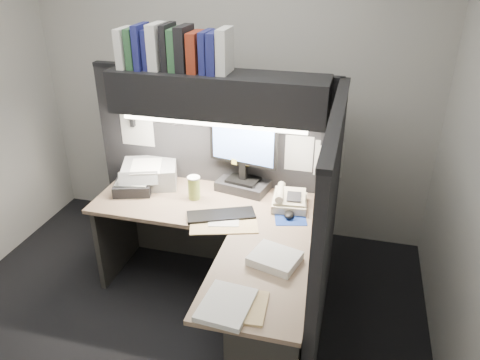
{
  "coord_description": "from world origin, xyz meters",
  "views": [
    {
      "loc": [
        1.08,
        -2.29,
        2.44
      ],
      "look_at": [
        0.35,
        0.51,
        0.97
      ],
      "focal_mm": 35.0,
      "sensor_mm": 36.0,
      "label": 1
    }
  ],
  "objects_px": {
    "monitor": "(243,163)",
    "telephone": "(290,201)",
    "desk": "(231,289)",
    "keyboard": "(221,215)",
    "overhead_shelf": "(218,94)",
    "coffee_cup": "(194,188)",
    "notebook_stack": "(133,187)",
    "printer": "(150,174)"
  },
  "relations": [
    {
      "from": "keyboard",
      "to": "printer",
      "type": "bearing_deg",
      "value": 129.41
    },
    {
      "from": "desk",
      "to": "notebook_stack",
      "type": "relative_size",
      "value": 6.13
    },
    {
      "from": "notebook_stack",
      "to": "monitor",
      "type": "bearing_deg",
      "value": 16.53
    },
    {
      "from": "desk",
      "to": "keyboard",
      "type": "height_order",
      "value": "keyboard"
    },
    {
      "from": "coffee_cup",
      "to": "overhead_shelf",
      "type": "bearing_deg",
      "value": 44.86
    },
    {
      "from": "overhead_shelf",
      "to": "coffee_cup",
      "type": "bearing_deg",
      "value": -135.14
    },
    {
      "from": "overhead_shelf",
      "to": "printer",
      "type": "xyz_separation_m",
      "value": [
        -0.57,
        -0.01,
        -0.69
      ]
    },
    {
      "from": "printer",
      "to": "desk",
      "type": "bearing_deg",
      "value": -60.34
    },
    {
      "from": "overhead_shelf",
      "to": "keyboard",
      "type": "xyz_separation_m",
      "value": [
        0.12,
        -0.36,
        -0.76
      ]
    },
    {
      "from": "keyboard",
      "to": "printer",
      "type": "xyz_separation_m",
      "value": [
        -0.69,
        0.35,
        0.07
      ]
    },
    {
      "from": "overhead_shelf",
      "to": "telephone",
      "type": "bearing_deg",
      "value": -10.29
    },
    {
      "from": "printer",
      "to": "telephone",
      "type": "bearing_deg",
      "value": -24.72
    },
    {
      "from": "keyboard",
      "to": "coffee_cup",
      "type": "distance_m",
      "value": 0.35
    },
    {
      "from": "desk",
      "to": "monitor",
      "type": "relative_size",
      "value": 2.92
    },
    {
      "from": "monitor",
      "to": "keyboard",
      "type": "height_order",
      "value": "monitor"
    },
    {
      "from": "monitor",
      "to": "coffee_cup",
      "type": "distance_m",
      "value": 0.41
    },
    {
      "from": "notebook_stack",
      "to": "printer",
      "type": "bearing_deg",
      "value": 68.47
    },
    {
      "from": "telephone",
      "to": "notebook_stack",
      "type": "bearing_deg",
      "value": 177.98
    },
    {
      "from": "overhead_shelf",
      "to": "notebook_stack",
      "type": "height_order",
      "value": "overhead_shelf"
    },
    {
      "from": "overhead_shelf",
      "to": "coffee_cup",
      "type": "distance_m",
      "value": 0.72
    },
    {
      "from": "telephone",
      "to": "notebook_stack",
      "type": "relative_size",
      "value": 0.92
    },
    {
      "from": "overhead_shelf",
      "to": "telephone",
      "type": "relative_size",
      "value": 6.07
    },
    {
      "from": "monitor",
      "to": "overhead_shelf",
      "type": "bearing_deg",
      "value": -146.95
    },
    {
      "from": "desk",
      "to": "printer",
      "type": "distance_m",
      "value": 1.21
    },
    {
      "from": "desk",
      "to": "keyboard",
      "type": "bearing_deg",
      "value": 114.82
    },
    {
      "from": "keyboard",
      "to": "coffee_cup",
      "type": "bearing_deg",
      "value": 119.11
    },
    {
      "from": "monitor",
      "to": "telephone",
      "type": "xyz_separation_m",
      "value": [
        0.39,
        -0.17,
        -0.18
      ]
    },
    {
      "from": "monitor",
      "to": "telephone",
      "type": "height_order",
      "value": "monitor"
    },
    {
      "from": "printer",
      "to": "notebook_stack",
      "type": "relative_size",
      "value": 1.49
    },
    {
      "from": "overhead_shelf",
      "to": "printer",
      "type": "bearing_deg",
      "value": -179.46
    },
    {
      "from": "overhead_shelf",
      "to": "printer",
      "type": "distance_m",
      "value": 0.9
    },
    {
      "from": "desk",
      "to": "overhead_shelf",
      "type": "height_order",
      "value": "overhead_shelf"
    },
    {
      "from": "monitor",
      "to": "coffee_cup",
      "type": "height_order",
      "value": "monitor"
    },
    {
      "from": "keyboard",
      "to": "telephone",
      "type": "xyz_separation_m",
      "value": [
        0.44,
        0.26,
        0.04
      ]
    },
    {
      "from": "desk",
      "to": "keyboard",
      "type": "relative_size",
      "value": 3.59
    },
    {
      "from": "monitor",
      "to": "telephone",
      "type": "relative_size",
      "value": 2.28
    },
    {
      "from": "desk",
      "to": "notebook_stack",
      "type": "height_order",
      "value": "notebook_stack"
    },
    {
      "from": "monitor",
      "to": "printer",
      "type": "relative_size",
      "value": 1.4
    },
    {
      "from": "coffee_cup",
      "to": "printer",
      "type": "xyz_separation_m",
      "value": [
        -0.42,
        0.15,
        -0.0
      ]
    },
    {
      "from": "desk",
      "to": "telephone",
      "type": "height_order",
      "value": "telephone"
    },
    {
      "from": "overhead_shelf",
      "to": "keyboard",
      "type": "relative_size",
      "value": 3.28
    },
    {
      "from": "telephone",
      "to": "printer",
      "type": "distance_m",
      "value": 1.14
    }
  ]
}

